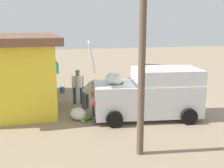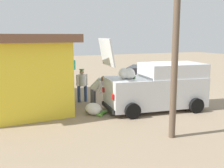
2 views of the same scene
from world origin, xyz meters
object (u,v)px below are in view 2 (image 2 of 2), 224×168
Objects in this scene: vendor_standing at (82,83)px; paint_bucket at (59,91)px; delivery_van at (158,87)px; storefront_bar at (14,70)px; parked_sedan at (142,78)px; customer_bending at (97,88)px; unloaded_banana_pile at (94,109)px.

paint_bucket is at bearing 14.66° from vendor_standing.
vendor_standing is at bearing 43.49° from delivery_van.
storefront_bar is 7.67m from parked_sedan.
vendor_standing is at bearing 16.94° from customer_bending.
parked_sedan is at bearing -66.55° from vendor_standing.
delivery_van is at bearing -125.53° from customer_bending.
delivery_van reaches higher than unloaded_banana_pile.
storefront_bar is 4.79× the size of customer_bending.
paint_bucket is (4.95, 3.13, -0.84)m from delivery_van.
storefront_bar is at bearing 59.60° from delivery_van.
customer_bending is 3.58m from paint_bucket.
delivery_van is 1.06× the size of parked_sedan.
storefront_bar is 3.13m from vendor_standing.
customer_bending is (-1.67, -3.32, -0.80)m from storefront_bar.
paint_bucket is at bearing 86.13° from parked_sedan.
delivery_van is at bearing -147.74° from paint_bucket.
unloaded_banana_pile is at bearing 82.45° from delivery_van.
storefront_bar is at bearing 79.16° from vendor_standing.
delivery_van reaches higher than parked_sedan.
storefront_bar is 3.81m from customer_bending.
storefront_bar is 20.73× the size of paint_bucket.
vendor_standing is (2.66, 2.53, -0.09)m from delivery_van.
delivery_van reaches higher than customer_bending.
storefront_bar is at bearing 43.58° from unloaded_banana_pile.
delivery_van is 2.92m from unloaded_banana_pile.
unloaded_banana_pile is (-4.24, 4.75, -0.40)m from parked_sedan.
storefront_bar reaches higher than vendor_standing.
unloaded_banana_pile reaches higher than paint_bucket.
storefront_bar reaches higher than unloaded_banana_pile.
storefront_bar is 6.43m from delivery_van.
unloaded_banana_pile is (0.37, 2.79, -0.78)m from delivery_van.
paint_bucket is at bearing 4.22° from unloaded_banana_pile.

